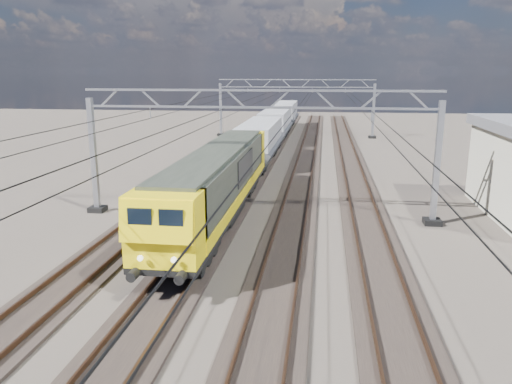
# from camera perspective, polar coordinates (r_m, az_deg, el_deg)

# --- Properties ---
(ground) EXTENTS (160.00, 160.00, 0.00)m
(ground) POSITION_cam_1_polar(r_m,az_deg,el_deg) (24.40, -1.07, -5.59)
(ground) COLOR #29251F
(ground) RESTS_ON ground
(track_outer_west) EXTENTS (2.60, 140.00, 0.30)m
(track_outer_west) POSITION_cam_1_polar(r_m,az_deg,el_deg) (25.94, -14.33, -4.68)
(track_outer_west) COLOR black
(track_outer_west) RESTS_ON ground
(track_loco) EXTENTS (2.60, 140.00, 0.30)m
(track_loco) POSITION_cam_1_polar(r_m,az_deg,el_deg) (24.75, -5.67, -5.20)
(track_loco) COLOR black
(track_loco) RESTS_ON ground
(track_inner_east) EXTENTS (2.60, 140.00, 0.30)m
(track_inner_east) POSITION_cam_1_polar(r_m,az_deg,el_deg) (24.17, 3.65, -5.63)
(track_inner_east) COLOR black
(track_inner_east) RESTS_ON ground
(track_outer_east) EXTENTS (2.60, 140.00, 0.30)m
(track_outer_east) POSITION_cam_1_polar(r_m,az_deg,el_deg) (24.24, 13.17, -5.91)
(track_outer_east) COLOR black
(track_outer_east) RESTS_ON ground
(catenary_gantry_mid) EXTENTS (19.90, 0.90, 7.11)m
(catenary_gantry_mid) POSITION_cam_1_polar(r_m,az_deg,el_deg) (27.31, 0.18, 4.94)
(catenary_gantry_mid) COLOR #999CA7
(catenary_gantry_mid) RESTS_ON ground
(catenary_gantry_far) EXTENTS (19.90, 0.90, 7.11)m
(catenary_gantry_far) POSITION_cam_1_polar(r_m,az_deg,el_deg) (63.00, 4.55, 9.82)
(catenary_gantry_far) COLOR #999CA7
(catenary_gantry_far) RESTS_ON ground
(overhead_wires) EXTENTS (12.03, 140.00, 0.53)m
(overhead_wires) POSITION_cam_1_polar(r_m,az_deg,el_deg) (31.06, 1.17, 9.41)
(overhead_wires) COLOR black
(overhead_wires) RESTS_ON ground
(locomotive) EXTENTS (2.76, 21.10, 3.62)m
(locomotive) POSITION_cam_1_polar(r_m,az_deg,el_deg) (26.91, -4.35, 1.35)
(locomotive) COLOR black
(locomotive) RESTS_ON ground
(hopper_wagon_lead) EXTENTS (3.38, 13.00, 3.25)m
(hopper_wagon_lead) POSITION_cam_1_polar(r_m,az_deg,el_deg) (44.14, 0.44, 6.07)
(hopper_wagon_lead) COLOR black
(hopper_wagon_lead) RESTS_ON ground
(hopper_wagon_mid) EXTENTS (3.38, 13.00, 3.25)m
(hopper_wagon_mid) POSITION_cam_1_polar(r_m,az_deg,el_deg) (58.16, 2.24, 7.89)
(hopper_wagon_mid) COLOR black
(hopper_wagon_mid) RESTS_ON ground
(hopper_wagon_third) EXTENTS (3.38, 13.00, 3.25)m
(hopper_wagon_third) POSITION_cam_1_polar(r_m,az_deg,el_deg) (72.25, 3.34, 8.99)
(hopper_wagon_third) COLOR black
(hopper_wagon_third) RESTS_ON ground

